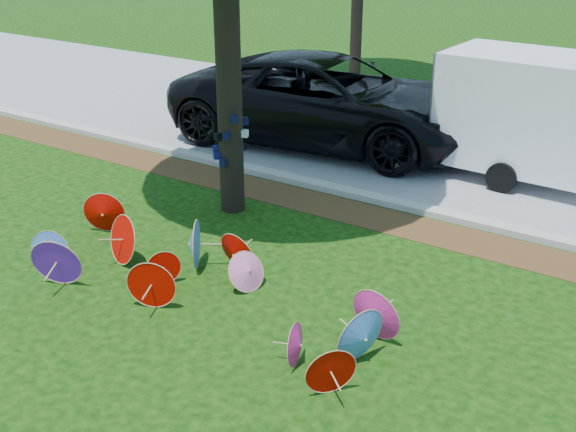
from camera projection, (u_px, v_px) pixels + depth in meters
ground at (176, 317)px, 9.81m from camera, size 90.00×90.00×0.00m
mulch_strip at (341, 209)px, 13.24m from camera, size 90.00×1.00×0.01m
curb at (359, 195)px, 13.75m from camera, size 90.00×0.30×0.12m
street at (443, 142)px, 16.94m from camera, size 90.00×8.00×0.01m
parasol_pile at (190, 270)px, 10.29m from camera, size 6.07×2.22×0.80m
black_van at (329, 101)px, 16.50m from camera, size 7.59×4.24×2.01m
cargo_trailer at (527, 110)px, 14.23m from camera, size 3.23×2.11×2.81m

